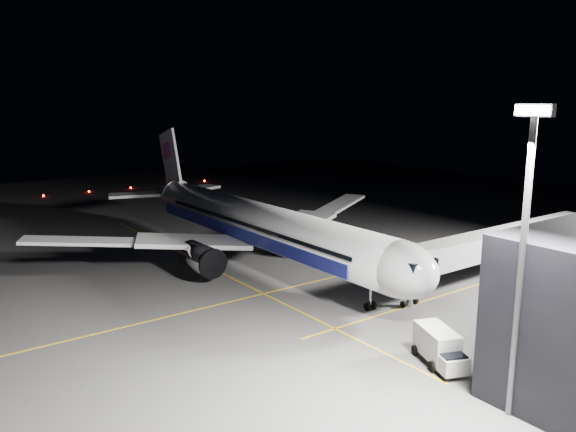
% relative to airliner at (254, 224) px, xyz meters
% --- Properties ---
extents(ground, '(200.00, 200.00, 0.00)m').
position_rel_airliner_xyz_m(ground, '(1.08, 0.00, -5.16)').
color(ground, '#4C4C4F').
rests_on(ground, ground).
extents(guide_line_main, '(0.25, 80.00, 0.01)m').
position_rel_airliner_xyz_m(guide_line_main, '(11.08, 0.00, -5.16)').
color(guide_line_main, gold).
rests_on(guide_line_main, ground).
extents(guide_line_cross, '(70.00, 0.25, 0.01)m').
position_rel_airliner_xyz_m(guide_line_cross, '(1.08, -6.00, -5.16)').
color(guide_line_cross, gold).
rests_on(guide_line_cross, ground).
extents(guide_line_side, '(0.25, 40.00, 0.01)m').
position_rel_airliner_xyz_m(guide_line_side, '(23.08, 10.00, -5.16)').
color(guide_line_side, gold).
rests_on(guide_line_side, ground).
extents(airliner, '(61.48, 54.22, 16.64)m').
position_rel_airliner_xyz_m(airliner, '(0.00, 0.00, 0.00)').
color(airliner, silver).
rests_on(airliner, ground).
extents(jet_bridge, '(3.60, 34.40, 6.30)m').
position_rel_airliner_xyz_m(jet_bridge, '(23.08, 18.06, -0.58)').
color(jet_bridge, '#B2B2B7').
rests_on(jet_bridge, ground).
extents(floodlight_mast_south, '(2.40, 0.67, 20.70)m').
position_rel_airliner_xyz_m(floodlight_mast_south, '(41.08, -6.01, 7.21)').
color(floodlight_mast_south, '#59595E').
rests_on(floodlight_mast_south, ground).
extents(taxiway_lights, '(0.44, 60.44, 0.44)m').
position_rel_airliner_xyz_m(taxiway_lights, '(-70.92, 0.00, -4.94)').
color(taxiway_lights, '#FF140A').
rests_on(taxiway_lights, ground).
extents(service_truck, '(6.02, 4.23, 2.87)m').
position_rel_airliner_xyz_m(service_truck, '(33.54, -3.98, -3.63)').
color(service_truck, silver).
rests_on(service_truck, ground).
extents(baggage_tug, '(2.41, 2.05, 1.57)m').
position_rel_airliner_xyz_m(baggage_tug, '(-10.67, 10.77, -4.44)').
color(baggage_tug, black).
rests_on(baggage_tug, ground).
extents(safety_cone_a, '(0.40, 0.40, 0.61)m').
position_rel_airliner_xyz_m(safety_cone_a, '(1.51, 9.13, -4.86)').
color(safety_cone_a, '#F84A0A').
rests_on(safety_cone_a, ground).
extents(safety_cone_b, '(0.40, 0.40, 0.60)m').
position_rel_airliner_xyz_m(safety_cone_b, '(-1.83, 6.93, -4.86)').
color(safety_cone_b, '#F84A0A').
rests_on(safety_cone_b, ground).
extents(safety_cone_c, '(0.37, 0.37, 0.55)m').
position_rel_airliner_xyz_m(safety_cone_c, '(-5.15, 14.00, -4.89)').
color(safety_cone_c, '#F84A0A').
rests_on(safety_cone_c, ground).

